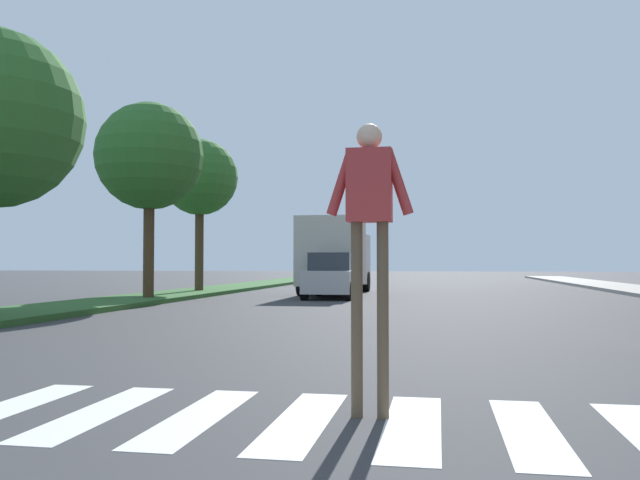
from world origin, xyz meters
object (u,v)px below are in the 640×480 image
Objects in this scene: tree_distant at (200,178)px; sedan_midblock at (332,277)px; pedestrian_performer at (370,221)px; tree_far at (149,157)px; truck_box_delivery at (335,255)px.

sedan_midblock is (6.01, -2.25, -4.08)m from tree_distant.
pedestrian_performer is 18.79m from sedan_midblock.
tree_distant reaches higher than sedan_midblock.
truck_box_delivery is (5.28, 6.71, -3.22)m from tree_far.
tree_distant is at bearing 114.11° from pedestrian_performer.
tree_far is 9.13m from truck_box_delivery.
tree_distant reaches higher than truck_box_delivery.
tree_far is 1.03× the size of tree_distant.
pedestrian_performer is 22.17m from truck_box_delivery.
tree_distant reaches higher than pedestrian_performer.
sedan_midblock is 0.66× the size of truck_box_delivery.
truck_box_delivery is (5.59, 1.13, -3.22)m from tree_distant.
tree_distant is 6.55m from truck_box_delivery.
pedestrian_performer is at bearing -65.89° from tree_distant.
tree_distant is 22.94m from pedestrian_performer.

